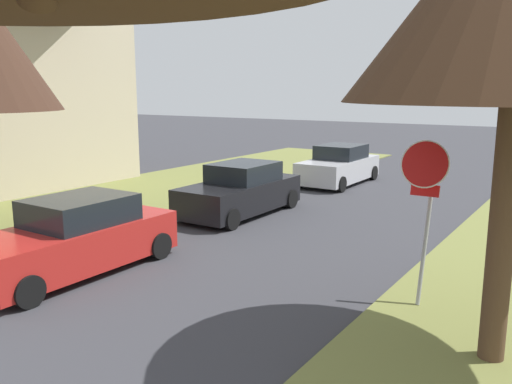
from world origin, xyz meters
The scene contains 4 objects.
stop_sign_far centered at (4.28, 8.90, 2.15)m, with size 0.81×0.71×2.91m.
parked_sedan_red centered at (-2.30, 6.78, 0.72)m, with size 1.96×4.41×1.57m.
parked_sedan_black centered at (-2.44, 13.00, 0.72)m, with size 1.96×4.41×1.57m.
parked_sedan_silver centered at (-2.22, 19.67, 0.72)m, with size 1.96×4.41×1.57m.
Camera 1 is at (6.72, 0.04, 3.77)m, focal length 36.93 mm.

